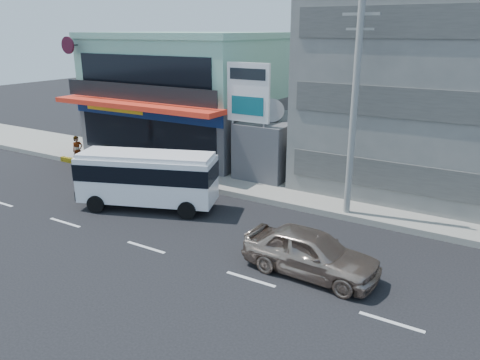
% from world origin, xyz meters
% --- Properties ---
extents(ground, '(120.00, 120.00, 0.00)m').
position_xyz_m(ground, '(0.00, 0.00, 0.00)').
color(ground, black).
rests_on(ground, ground).
extents(sidewalk, '(70.00, 5.00, 0.30)m').
position_xyz_m(sidewalk, '(5.00, 9.50, 0.15)').
color(sidewalk, gray).
rests_on(sidewalk, ground).
extents(shop_building, '(12.40, 11.70, 8.00)m').
position_xyz_m(shop_building, '(-8.00, 13.95, 4.00)').
color(shop_building, '#46474B').
rests_on(shop_building, ground).
extents(concrete_building, '(16.00, 12.00, 14.00)m').
position_xyz_m(concrete_building, '(10.00, 15.00, 7.00)').
color(concrete_building, gray).
rests_on(concrete_building, ground).
extents(gap_structure, '(3.00, 6.00, 3.50)m').
position_xyz_m(gap_structure, '(0.00, 12.00, 1.75)').
color(gap_structure, '#46474B').
rests_on(gap_structure, ground).
extents(satellite_dish, '(1.50, 1.50, 0.15)m').
position_xyz_m(satellite_dish, '(0.00, 11.00, 3.58)').
color(satellite_dish, slate).
rests_on(satellite_dish, gap_structure).
extents(billboard, '(2.60, 0.18, 6.90)m').
position_xyz_m(billboard, '(-0.50, 9.20, 4.93)').
color(billboard, gray).
rests_on(billboard, ground).
extents(utility_pole_near, '(1.60, 0.30, 10.00)m').
position_xyz_m(utility_pole_near, '(6.00, 7.40, 5.15)').
color(utility_pole_near, '#999993').
rests_on(utility_pole_near, ground).
extents(minibus, '(7.12, 4.43, 2.84)m').
position_xyz_m(minibus, '(-2.95, 3.50, 1.70)').
color(minibus, white).
rests_on(minibus, ground).
extents(sedan, '(5.15, 2.26, 1.72)m').
position_xyz_m(sedan, '(6.65, 1.50, 0.86)').
color(sedan, tan).
rests_on(sedan, ground).
extents(motorcycle_rider, '(1.99, 1.10, 2.42)m').
position_xyz_m(motorcycle_rider, '(-10.49, 5.63, 0.80)').
color(motorcycle_rider, '#590C0E').
rests_on(motorcycle_rider, ground).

